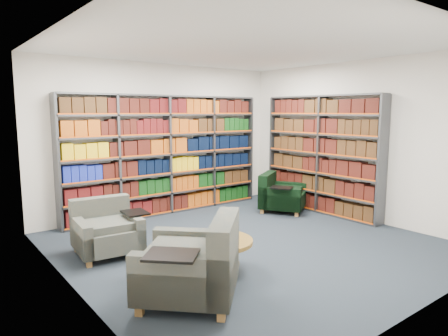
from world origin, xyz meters
TOP-DOWN VIEW (x-y plane):
  - room_shell at (0.00, 0.00)m, footprint 5.02×5.02m
  - bookshelf_back at (0.00, 2.34)m, footprint 4.00×0.28m
  - bookshelf_right at (2.34, 0.60)m, footprint 0.28×2.50m
  - chair_teal_left at (-1.79, 0.92)m, footprint 0.98×0.87m
  - chair_green_right at (1.76, 1.13)m, footprint 1.10×1.10m
  - chair_teal_front at (-1.57, -0.99)m, footprint 1.34×1.34m
  - coffee_table at (-0.96, -0.53)m, footprint 0.84×0.84m

SIDE VIEW (x-z plane):
  - chair_green_right at x=1.76m, z-range -0.07..0.66m
  - chair_teal_left at x=-1.79m, z-range -0.07..0.66m
  - coffee_table at x=-0.96m, z-range 0.02..0.61m
  - chair_teal_front at x=-1.57m, z-range -0.08..0.78m
  - bookshelf_back at x=0.00m, z-range 0.00..2.20m
  - bookshelf_right at x=2.34m, z-range 0.00..2.20m
  - room_shell at x=0.00m, z-range -0.01..2.81m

